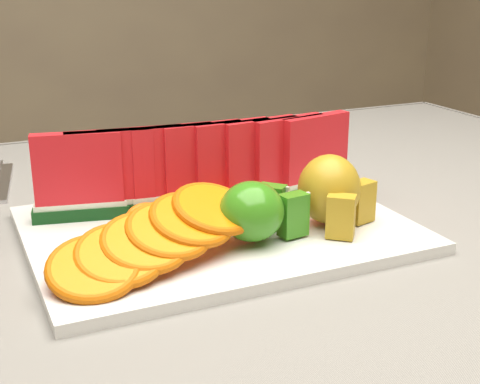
{
  "coord_description": "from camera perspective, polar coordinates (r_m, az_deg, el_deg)",
  "views": [
    {
      "loc": [
        -0.19,
        -0.63,
        1.03
      ],
      "look_at": [
        0.08,
        -0.02,
        0.81
      ],
      "focal_mm": 50.0,
      "sensor_mm": 36.0,
      "label": 1
    }
  ],
  "objects": [
    {
      "name": "table",
      "position": [
        0.76,
        -6.38,
        -11.72
      ],
      "size": [
        1.4,
        0.9,
        0.75
      ],
      "color": "#48271B",
      "rests_on": "ground"
    },
    {
      "name": "side_plate",
      "position": [
        0.96,
        -0.63,
        2.1
      ],
      "size": [
        0.24,
        0.24,
        0.01
      ],
      "color": "silver",
      "rests_on": "tablecloth"
    },
    {
      "name": "platter",
      "position": [
        0.73,
        -1.95,
        -3.19
      ],
      "size": [
        0.4,
        0.3,
        0.01
      ],
      "color": "silver",
      "rests_on": "tablecloth"
    },
    {
      "name": "watermelon_row",
      "position": [
        0.77,
        -3.16,
        2.12
      ],
      "size": [
        0.39,
        0.07,
        0.1
      ],
      "color": "#0F3E14",
      "rests_on": "platter"
    },
    {
      "name": "orange_fan_front",
      "position": [
        0.63,
        -7.06,
        -3.76
      ],
      "size": [
        0.24,
        0.14,
        0.06
      ],
      "color": "red",
      "rests_on": "platter"
    },
    {
      "name": "tablecloth",
      "position": [
        0.73,
        -6.56,
        -7.47
      ],
      "size": [
        1.53,
        1.03,
        0.2
      ],
      "color": "slate",
      "rests_on": "table"
    },
    {
      "name": "fork",
      "position": [
        0.96,
        -19.52,
        0.95
      ],
      "size": [
        0.04,
        0.2,
        0.0
      ],
      "color": "silver",
      "rests_on": "tablecloth"
    },
    {
      "name": "orange_fan_back",
      "position": [
        0.85,
        -2.5,
        2.02
      ],
      "size": [
        0.37,
        0.1,
        0.05
      ],
      "color": "red",
      "rests_on": "platter"
    },
    {
      "name": "tangerine_segments",
      "position": [
        0.74,
        -3.8,
        -1.56
      ],
      "size": [
        0.15,
        0.08,
        0.03
      ],
      "color": "orange",
      "rests_on": "platter"
    },
    {
      "name": "apple_cluster",
      "position": [
        0.67,
        1.47,
        -1.63
      ],
      "size": [
        0.11,
        0.09,
        0.06
      ],
      "color": "#2D7710",
      "rests_on": "platter"
    },
    {
      "name": "pear_cluster",
      "position": [
        0.72,
        7.84,
        0.05
      ],
      "size": [
        0.09,
        0.1,
        0.08
      ],
      "color": "#B16D1A",
      "rests_on": "platter"
    }
  ]
}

